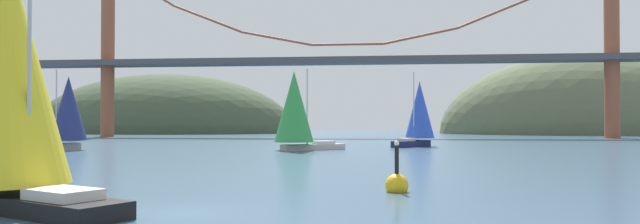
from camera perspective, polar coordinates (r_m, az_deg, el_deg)
name	(u,v)px	position (r m, az deg, el deg)	size (l,w,h in m)	color
ground_plane	(183,213)	(21.32, -13.64, -9.85)	(360.00, 360.00, 0.00)	#385670
headland_right	(585,134)	(163.59, 25.21, -1.99)	(75.19, 44.00, 42.11)	#5B6647
headland_left	(163,133)	(166.86, -15.53, -2.03)	(75.92, 44.00, 33.31)	#425138
suspension_bridge	(347,55)	(115.80, 2.77, 5.73)	(138.81, 6.00, 36.70)	brown
sailboat_blue_spinnaker	(419,113)	(75.00, 9.95, -0.07)	(6.50, 7.64, 9.66)	#191E4C
sailboat_navy_sail	(67,111)	(69.87, -24.19, 0.09)	(6.24, 7.57, 9.08)	#B7B2A8
sailboat_yellow_sail	(6,69)	(24.61, -29.12, 3.84)	(9.36, 6.98, 11.23)	black
sailboat_green_sail	(295,109)	(63.58, -2.51, 0.31)	(8.70, 7.26, 9.31)	#B7B2A8
channel_buoy	(397,184)	(26.88, 7.76, -7.21)	(1.10, 1.10, 2.64)	gold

